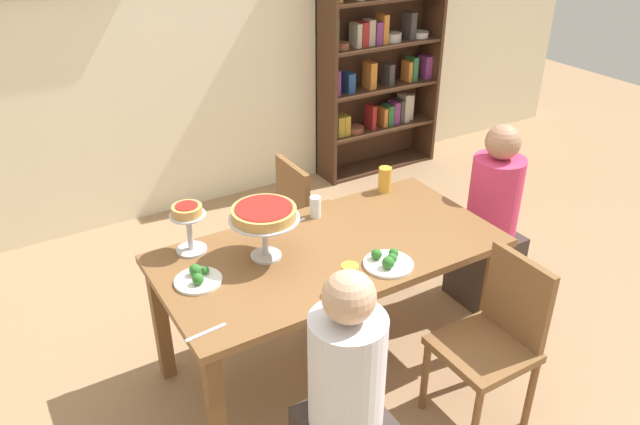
# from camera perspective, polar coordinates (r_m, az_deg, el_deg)

# --- Properties ---
(ground_plane) EXTENTS (12.00, 12.00, 0.00)m
(ground_plane) POSITION_cam_1_polar(r_m,az_deg,el_deg) (3.53, 0.86, -13.46)
(ground_plane) COLOR #9E7A56
(rear_partition) EXTENTS (8.00, 0.12, 2.80)m
(rear_partition) POSITION_cam_1_polar(r_m,az_deg,el_deg) (4.72, -13.79, 16.15)
(rear_partition) COLOR beige
(rear_partition) RESTS_ON ground_plane
(dining_table) EXTENTS (1.70, 0.85, 0.74)m
(dining_table) POSITION_cam_1_polar(r_m,az_deg,el_deg) (3.13, 0.95, -4.63)
(dining_table) COLOR brown
(dining_table) RESTS_ON ground_plane
(bookshelf) EXTENTS (1.10, 0.30, 2.21)m
(bookshelf) POSITION_cam_1_polar(r_m,az_deg,el_deg) (5.39, 5.40, 15.17)
(bookshelf) COLOR #422819
(bookshelf) RESTS_ON ground_plane
(diner_near_left) EXTENTS (0.34, 0.34, 1.15)m
(diner_near_left) POSITION_cam_1_polar(r_m,az_deg,el_deg) (2.59, 2.38, -17.70)
(diner_near_left) COLOR #382D28
(diner_near_left) RESTS_ON ground_plane
(diner_head_east) EXTENTS (0.34, 0.34, 1.15)m
(diner_head_east) POSITION_cam_1_polar(r_m,az_deg,el_deg) (3.87, 15.31, -1.44)
(diner_head_east) COLOR #382D28
(diner_head_east) RESTS_ON ground_plane
(chair_far_right) EXTENTS (0.40, 0.40, 0.87)m
(chair_far_right) POSITION_cam_1_polar(r_m,az_deg,el_deg) (3.86, -1.03, -0.44)
(chair_far_right) COLOR brown
(chair_far_right) RESTS_ON ground_plane
(chair_near_right) EXTENTS (0.40, 0.40, 0.87)m
(chair_near_right) POSITION_cam_1_polar(r_m,az_deg,el_deg) (3.05, 15.78, -10.75)
(chair_near_right) COLOR brown
(chair_near_right) RESTS_ON ground_plane
(deep_dish_pizza_stand) EXTENTS (0.34, 0.34, 0.27)m
(deep_dish_pizza_stand) POSITION_cam_1_polar(r_m,az_deg,el_deg) (2.90, -5.15, -0.33)
(deep_dish_pizza_stand) COLOR silver
(deep_dish_pizza_stand) RESTS_ON dining_table
(personal_pizza_stand) EXTENTS (0.17, 0.17, 0.25)m
(personal_pizza_stand) POSITION_cam_1_polar(r_m,az_deg,el_deg) (3.03, -12.00, -0.63)
(personal_pizza_stand) COLOR silver
(personal_pizza_stand) RESTS_ON dining_table
(salad_plate_near_diner) EXTENTS (0.24, 0.24, 0.07)m
(salad_plate_near_diner) POSITION_cam_1_polar(r_m,az_deg,el_deg) (2.95, 6.24, -4.48)
(salad_plate_near_diner) COLOR white
(salad_plate_near_diner) RESTS_ON dining_table
(salad_plate_far_diner) EXTENTS (0.22, 0.22, 0.07)m
(salad_plate_far_diner) POSITION_cam_1_polar(r_m,az_deg,el_deg) (2.88, -11.12, -5.94)
(salad_plate_far_diner) COLOR white
(salad_plate_far_diner) RESTS_ON dining_table
(beer_glass_amber_tall) EXTENTS (0.08, 0.08, 0.14)m
(beer_glass_amber_tall) POSITION_cam_1_polar(r_m,az_deg,el_deg) (2.74, 2.73, -6.07)
(beer_glass_amber_tall) COLOR gold
(beer_glass_amber_tall) RESTS_ON dining_table
(beer_glass_amber_short) EXTENTS (0.08, 0.08, 0.15)m
(beer_glass_amber_short) POSITION_cam_1_polar(r_m,az_deg,el_deg) (3.61, 5.97, 3.03)
(beer_glass_amber_short) COLOR gold
(beer_glass_amber_short) RESTS_ON dining_table
(water_glass_clear_near) EXTENTS (0.06, 0.06, 0.12)m
(water_glass_clear_near) POSITION_cam_1_polar(r_m,az_deg,el_deg) (3.32, -0.43, 0.52)
(water_glass_clear_near) COLOR white
(water_glass_clear_near) RESTS_ON dining_table
(cutlery_fork_near) EXTENTS (0.18, 0.03, 0.00)m
(cutlery_fork_near) POSITION_cam_1_polar(r_m,az_deg,el_deg) (2.59, -10.41, -10.76)
(cutlery_fork_near) COLOR silver
(cutlery_fork_near) RESTS_ON dining_table
(cutlery_knife_near) EXTENTS (0.18, 0.06, 0.00)m
(cutlery_knife_near) POSITION_cam_1_polar(r_m,az_deg,el_deg) (3.27, -2.55, -1.11)
(cutlery_knife_near) COLOR silver
(cutlery_knife_near) RESTS_ON dining_table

